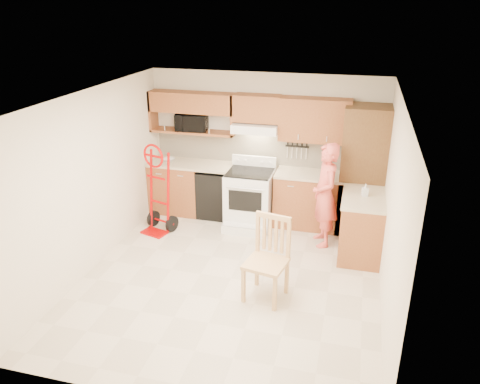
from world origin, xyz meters
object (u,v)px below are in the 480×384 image
at_px(range, 249,195).
at_px(hand_truck, 156,193).
at_px(microwave, 192,122).
at_px(person, 325,195).
at_px(dining_chair, 266,260).

distance_m(range, hand_truck, 1.53).
xyz_separation_m(microwave, person, (2.39, -0.74, -0.82)).
bearing_deg(range, dining_chair, -70.63).
xyz_separation_m(microwave, hand_truck, (-0.29, -1.00, -0.96)).
height_order(range, person, person).
distance_m(microwave, range, 1.60).
xyz_separation_m(microwave, dining_chair, (1.82, -2.40, -1.09)).
height_order(person, hand_truck, person).
xyz_separation_m(microwave, range, (1.11, -0.40, -1.08)).
relative_size(person, hand_truck, 1.21).
height_order(microwave, dining_chair, microwave).
bearing_deg(hand_truck, range, 39.58).
xyz_separation_m(range, dining_chair, (0.70, -2.00, -0.02)).
bearing_deg(person, dining_chair, -38.49).
bearing_deg(dining_chair, microwave, 138.16).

